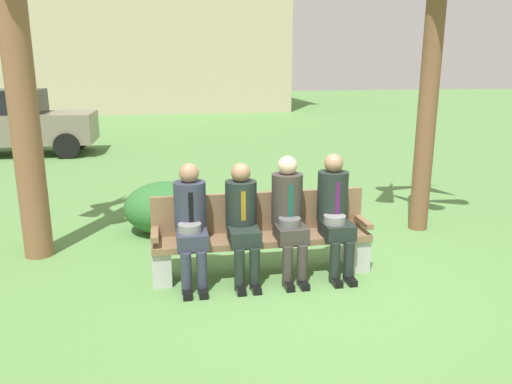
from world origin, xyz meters
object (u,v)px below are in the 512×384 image
at_px(shrub_near_bench, 165,207).
at_px(parked_car_near, 14,123).
at_px(seated_man_centerright, 289,211).
at_px(seated_man_leftmost, 191,219).
at_px(building_backdrop, 128,4).
at_px(seated_man_centerleft, 242,216).
at_px(park_bench, 262,235).
at_px(seated_man_rightmost, 335,209).

bearing_deg(shrub_near_bench, parked_car_near, 118.30).
bearing_deg(parked_car_near, seated_man_centerright, -59.84).
xyz_separation_m(seated_man_centerright, shrub_near_bench, (-1.33, 1.78, -0.39)).
bearing_deg(parked_car_near, seated_man_leftmost, -65.30).
relative_size(seated_man_leftmost, building_backdrop, 0.08).
bearing_deg(seated_man_leftmost, shrub_near_bench, 98.66).
bearing_deg(seated_man_centerright, seated_man_centerleft, -179.99).
height_order(park_bench, seated_man_centerright, seated_man_centerright).
xyz_separation_m(seated_man_leftmost, seated_man_centerleft, (0.55, 0.00, -0.01)).
bearing_deg(seated_man_rightmost, seated_man_centerleft, -179.97).
bearing_deg(parked_car_near, building_backdrop, 81.16).
xyz_separation_m(seated_man_centerright, seated_man_rightmost, (0.52, 0.00, 0.00)).
distance_m(park_bench, seated_man_rightmost, 0.86).
distance_m(seated_man_centerleft, building_backdrop, 23.75).
distance_m(seated_man_centerright, building_backdrop, 23.80).
bearing_deg(park_bench, seated_man_leftmost, -170.09).
height_order(seated_man_leftmost, building_backdrop, building_backdrop).
relative_size(seated_man_centerright, shrub_near_bench, 1.18).
distance_m(seated_man_centerright, seated_man_rightmost, 0.52).
bearing_deg(building_backdrop, seated_man_rightmost, -81.77).
relative_size(seated_man_leftmost, seated_man_centerright, 0.97).
height_order(seated_man_rightmost, shrub_near_bench, seated_man_rightmost).
height_order(seated_man_leftmost, shrub_near_bench, seated_man_leftmost).
distance_m(seated_man_leftmost, seated_man_centerleft, 0.55).
height_order(seated_man_centerleft, building_backdrop, building_backdrop).
distance_m(park_bench, parked_car_near, 9.86).
bearing_deg(building_backdrop, seated_man_centerleft, -84.28).
bearing_deg(seated_man_rightmost, park_bench, 170.58).
height_order(seated_man_leftmost, seated_man_centerright, seated_man_centerright).
height_order(park_bench, seated_man_centerleft, seated_man_centerleft).
bearing_deg(building_backdrop, seated_man_centerright, -83.03).
bearing_deg(parked_car_near, seated_man_centerleft, -62.40).
bearing_deg(parked_car_near, seated_man_rightmost, -57.34).
height_order(parked_car_near, building_backdrop, building_backdrop).
xyz_separation_m(shrub_near_bench, parked_car_near, (-3.75, 6.96, 0.49)).
bearing_deg(park_bench, seated_man_centerright, -25.79).
xyz_separation_m(seated_man_centerright, parked_car_near, (-5.08, 8.74, 0.10)).
relative_size(parked_car_near, building_backdrop, 0.24).
relative_size(seated_man_centerleft, shrub_near_bench, 1.13).
distance_m(seated_man_centerleft, seated_man_rightmost, 1.03).
bearing_deg(shrub_near_bench, seated_man_centerright, -53.18).
height_order(seated_man_centerright, building_backdrop, building_backdrop).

